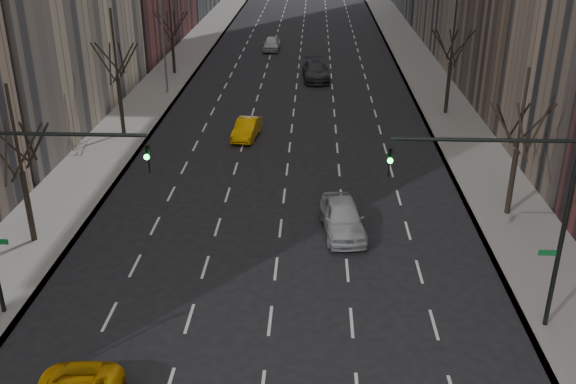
# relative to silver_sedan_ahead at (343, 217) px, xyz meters

# --- Properties ---
(sidewalk_left) EXTENTS (4.50, 320.00, 0.15)m
(sidewalk_left) POSITION_rel_silver_sedan_ahead_xyz_m (-15.39, 50.30, -0.76)
(sidewalk_left) COLOR slate
(sidewalk_left) RESTS_ON ground
(sidewalk_right) EXTENTS (4.50, 320.00, 0.15)m
(sidewalk_right) POSITION_rel_silver_sedan_ahead_xyz_m (9.11, 50.30, -0.76)
(sidewalk_right) COLOR slate
(sidewalk_right) RESTS_ON ground
(tree_lw_b) EXTENTS (3.36, 3.50, 7.82)m
(tree_lw_b) POSITION_rel_silver_sedan_ahead_xyz_m (-15.14, -1.70, 2.89)
(tree_lw_b) COLOR black
(tree_lw_b) RESTS_ON ground
(tree_lw_c) EXTENTS (3.36, 3.50, 8.74)m
(tree_lw_c) POSITION_rel_silver_sedan_ahead_xyz_m (-15.14, 14.30, 3.20)
(tree_lw_c) COLOR black
(tree_lw_c) RESTS_ON ground
(tree_lw_d) EXTENTS (3.36, 3.50, 7.36)m
(tree_lw_d) POSITION_rel_silver_sedan_ahead_xyz_m (-15.14, 32.30, 2.73)
(tree_lw_d) COLOR black
(tree_lw_d) RESTS_ON ground
(tree_rw_b) EXTENTS (3.36, 3.50, 7.82)m
(tree_rw_b) POSITION_rel_silver_sedan_ahead_xyz_m (8.86, 2.30, 2.89)
(tree_rw_b) COLOR black
(tree_rw_b) RESTS_ON ground
(tree_rw_c) EXTENTS (3.36, 3.50, 8.74)m
(tree_rw_c) POSITION_rel_silver_sedan_ahead_xyz_m (8.86, 20.30, 3.20)
(tree_rw_c) COLOR black
(tree_rw_c) RESTS_ON ground
(traffic_mast_left) EXTENTS (6.69, 0.39, 8.00)m
(traffic_mast_left) POSITION_rel_silver_sedan_ahead_xyz_m (-12.25, -7.70, 4.66)
(traffic_mast_left) COLOR black
(traffic_mast_left) RESTS_ON ground
(traffic_mast_right) EXTENTS (6.69, 0.39, 8.00)m
(traffic_mast_right) POSITION_rel_silver_sedan_ahead_xyz_m (5.96, -7.70, 4.66)
(traffic_mast_right) COLOR black
(traffic_mast_right) RESTS_ON ground
(streetlight_far) EXTENTS (2.83, 0.22, 9.00)m
(streetlight_far) POSITION_rel_silver_sedan_ahead_xyz_m (-13.98, 25.30, 4.79)
(streetlight_far) COLOR slate
(streetlight_far) RESTS_ON ground
(silver_sedan_ahead) EXTENTS (2.53, 5.08, 1.66)m
(silver_sedan_ahead) POSITION_rel_silver_sedan_ahead_xyz_m (0.00, 0.00, 0.00)
(silver_sedan_ahead) COLOR #AAADB2
(silver_sedan_ahead) RESTS_ON ground
(far_taxi) EXTENTS (1.92, 4.23, 1.35)m
(far_taxi) POSITION_rel_silver_sedan_ahead_xyz_m (-6.25, 14.14, -0.16)
(far_taxi) COLOR #F0A605
(far_taxi) RESTS_ON ground
(far_suv_grey) EXTENTS (2.81, 5.95, 1.68)m
(far_suv_grey) POSITION_rel_silver_sedan_ahead_xyz_m (-1.40, 30.80, 0.01)
(far_suv_grey) COLOR #2C2C31
(far_suv_grey) RESTS_ON ground
(far_car_white) EXTENTS (1.89, 4.43, 1.49)m
(far_car_white) POSITION_rel_silver_sedan_ahead_xyz_m (-6.41, 43.89, -0.09)
(far_car_white) COLOR silver
(far_car_white) RESTS_ON ground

